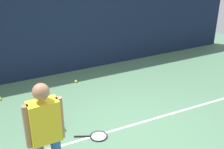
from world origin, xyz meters
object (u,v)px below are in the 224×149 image
(tennis_ball_near_player, at_px, (0,99))
(tennis_ball_mid_court, at_px, (76,81))
(backpack, at_px, (49,119))
(tennis_player, at_px, (46,133))
(tennis_racket, at_px, (97,136))

(tennis_ball_near_player, distance_m, tennis_ball_mid_court, 1.81)
(tennis_ball_near_player, bearing_deg, backpack, -65.64)
(tennis_player, xyz_separation_m, tennis_ball_near_player, (-0.32, 2.98, -0.93))
(tennis_player, relative_size, tennis_ball_near_player, 25.76)
(tennis_racket, xyz_separation_m, tennis_ball_near_player, (-1.40, 2.16, 0.02))
(tennis_racket, distance_m, tennis_ball_near_player, 2.58)
(backpack, relative_size, tennis_ball_near_player, 6.67)
(tennis_player, xyz_separation_m, tennis_ball_mid_court, (1.49, 3.06, -0.93))
(tennis_ball_mid_court, bearing_deg, tennis_player, -115.89)
(tennis_racket, xyz_separation_m, tennis_ball_mid_court, (0.40, 2.24, 0.02))
(tennis_ball_mid_court, bearing_deg, backpack, -124.77)
(tennis_racket, bearing_deg, tennis_ball_near_player, 147.52)
(tennis_player, bearing_deg, backpack, 73.42)
(tennis_player, height_order, backpack, tennis_player)
(tennis_player, bearing_deg, tennis_ball_near_player, 93.85)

